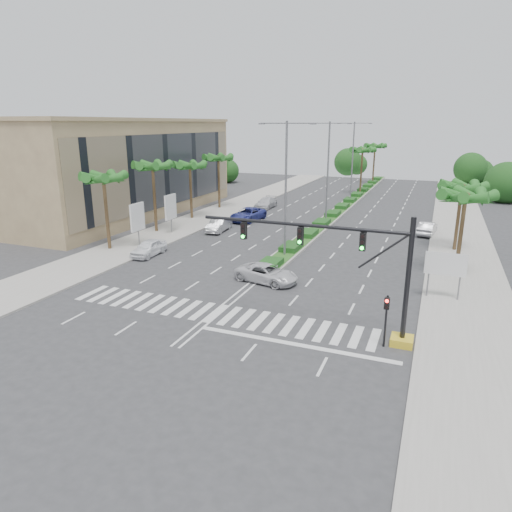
{
  "coord_description": "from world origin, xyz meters",
  "views": [
    {
      "loc": [
        12.52,
        -24.26,
        11.81
      ],
      "look_at": [
        1.3,
        3.72,
        3.0
      ],
      "focal_mm": 32.0,
      "sensor_mm": 36.0,
      "label": 1
    }
  ],
  "objects": [
    {
      "name": "palm_median_a",
      "position": [
        0.0,
        55.0,
        7.17
      ],
      "size": [
        4.57,
        4.68,
        8.05
      ],
      "color": "brown",
      "rests_on": "ground"
    },
    {
      "name": "palm_right_far",
      "position": [
        14.5,
        22.0,
        5.91
      ],
      "size": [
        4.57,
        4.68,
        6.75
      ],
      "color": "brown",
      "rests_on": "ground"
    },
    {
      "name": "streetlight_near",
      "position": [
        0.0,
        14.0,
        6.81
      ],
      "size": [
        5.1,
        0.25,
        12.0
      ],
      "color": "slate",
      "rests_on": "ground"
    },
    {
      "name": "ground",
      "position": [
        0.0,
        0.0,
        0.0
      ],
      "size": [
        160.0,
        160.0,
        0.0
      ],
      "primitive_type": "plane",
      "color": "#333335",
      "rests_on": "ground"
    },
    {
      "name": "footpath_left",
      "position": [
        -15.2,
        20.0,
        0.07
      ],
      "size": [
        6.0,
        120.0,
        0.15
      ],
      "primitive_type": "cube",
      "color": "gray",
      "rests_on": "ground"
    },
    {
      "name": "palm_left_end",
      "position": [
        -16.5,
        34.0,
        6.88
      ],
      "size": [
        4.57,
        4.68,
        7.75
      ],
      "color": "brown",
      "rests_on": "ground"
    },
    {
      "name": "car_crossing",
      "position": [
        0.9,
        6.91,
        0.69
      ],
      "size": [
        5.38,
        3.33,
        1.39
      ],
      "primitive_type": "imported",
      "rotation": [
        0.0,
        0.0,
        1.35
      ],
      "color": "silver",
      "rests_on": "ground"
    },
    {
      "name": "streetlight_far",
      "position": [
        0.0,
        46.0,
        6.81
      ],
      "size": [
        5.1,
        0.25,
        12.0
      ],
      "color": "slate",
      "rests_on": "ground"
    },
    {
      "name": "billboard_near",
      "position": [
        -14.5,
        12.0,
        2.96
      ],
      "size": [
        0.18,
        2.1,
        4.35
      ],
      "color": "slate",
      "rests_on": "ground"
    },
    {
      "name": "palm_right_near",
      "position": [
        14.5,
        14.0,
        6.2
      ],
      "size": [
        4.57,
        4.68,
        7.05
      ],
      "color": "brown",
      "rests_on": "ground"
    },
    {
      "name": "billboard_far",
      "position": [
        -14.5,
        18.0,
        2.96
      ],
      "size": [
        0.18,
        2.1,
        4.35
      ],
      "color": "slate",
      "rests_on": "ground"
    },
    {
      "name": "car_parked_c",
      "position": [
        -9.35,
        27.56,
        0.81
      ],
      "size": [
        3.35,
        6.1,
        1.62
      ],
      "primitive_type": "imported",
      "rotation": [
        0.0,
        0.0,
        -0.12
      ],
      "color": "navy",
      "rests_on": "ground"
    },
    {
      "name": "palm_left_near",
      "position": [
        -16.5,
        10.0,
        6.69
      ],
      "size": [
        4.57,
        4.68,
        7.55
      ],
      "color": "brown",
      "rests_on": "ground"
    },
    {
      "name": "median",
      "position": [
        0.0,
        45.0,
        0.1
      ],
      "size": [
        2.2,
        75.0,
        0.2
      ],
      "primitive_type": "cube",
      "color": "gray",
      "rests_on": "ground"
    },
    {
      "name": "median_grass",
      "position": [
        0.0,
        45.0,
        0.22
      ],
      "size": [
        1.8,
        75.0,
        0.04
      ],
      "primitive_type": "cube",
      "color": "#2D551D",
      "rests_on": "median"
    },
    {
      "name": "pedestrian_signal",
      "position": [
        10.6,
        -0.68,
        2.04
      ],
      "size": [
        0.28,
        0.36,
        3.0
      ],
      "color": "black",
      "rests_on": "ground"
    },
    {
      "name": "direction_sign",
      "position": [
        13.5,
        7.99,
        2.45
      ],
      "size": [
        2.7,
        0.11,
        3.4
      ],
      "color": "slate",
      "rests_on": "ground"
    },
    {
      "name": "building",
      "position": [
        -26.0,
        26.0,
        6.0
      ],
      "size": [
        12.0,
        36.0,
        12.0
      ],
      "primitive_type": "cube",
      "color": "tan",
      "rests_on": "ground"
    },
    {
      "name": "car_right",
      "position": [
        11.8,
        28.0,
        0.73
      ],
      "size": [
        2.07,
        4.59,
        1.46
      ],
      "primitive_type": "imported",
      "rotation": [
        0.0,
        0.0,
        3.02
      ],
      "color": "#A3A3A7",
      "rests_on": "ground"
    },
    {
      "name": "palm_left_mid",
      "position": [
        -16.5,
        18.0,
        7.08
      ],
      "size": [
        4.57,
        4.68,
        7.95
      ],
      "color": "brown",
      "rests_on": "ground"
    },
    {
      "name": "car_parked_d",
      "position": [
        -10.4,
        36.75,
        0.75
      ],
      "size": [
        2.1,
        5.15,
        1.5
      ],
      "primitive_type": "imported",
      "rotation": [
        0.0,
        0.0,
        0.0
      ],
      "color": "silver",
      "rests_on": "ground"
    },
    {
      "name": "car_parked_a",
      "position": [
        -11.8,
        9.73,
        0.74
      ],
      "size": [
        1.88,
        4.37,
        1.47
      ],
      "primitive_type": "imported",
      "rotation": [
        0.0,
        0.0,
        0.03
      ],
      "color": "white",
      "rests_on": "ground"
    },
    {
      "name": "signal_gantry",
      "position": [
        9.27,
        -0.0,
        3.46
      ],
      "size": [
        12.6,
        1.2,
        7.2
      ],
      "color": "gold",
      "rests_on": "ground"
    },
    {
      "name": "palm_left_far",
      "position": [
        -16.5,
        26.0,
        6.5
      ],
      "size": [
        4.57,
        4.68,
        7.35
      ],
      "color": "brown",
      "rests_on": "ground"
    },
    {
      "name": "streetlight_mid",
      "position": [
        0.0,
        30.0,
        6.81
      ],
      "size": [
        5.1,
        0.25,
        12.0
      ],
      "color": "slate",
      "rests_on": "ground"
    },
    {
      "name": "palm_median_b",
      "position": [
        0.0,
        70.0,
        7.17
      ],
      "size": [
        4.57,
        4.68,
        8.05
      ],
      "color": "brown",
      "rests_on": "ground"
    },
    {
      "name": "footpath_right",
      "position": [
        15.2,
        20.0,
        0.07
      ],
      "size": [
        6.0,
        120.0,
        0.15
      ],
      "primitive_type": "cube",
      "color": "gray",
      "rests_on": "ground"
    },
    {
      "name": "car_parked_b",
      "position": [
        -10.16,
        20.97,
        0.77
      ],
      "size": [
        2.01,
        4.78,
        1.54
      ],
      "primitive_type": "imported",
      "rotation": [
        0.0,
        0.0,
        0.08
      ],
      "color": "#B4B3B8",
      "rests_on": "ground"
    }
  ]
}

